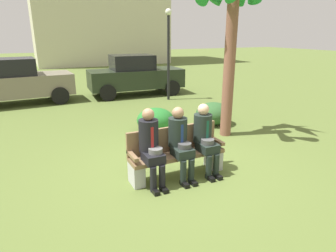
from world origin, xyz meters
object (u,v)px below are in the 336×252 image
(palm_tree_tall, at_px, (232,0))
(seated_man_right, at_px, (205,136))
(seated_man_middle, at_px, (180,140))
(street_lamp, at_px, (168,45))
(shrub_mid_lawn, at_px, (213,113))
(parked_car_far, at_px, (135,75))
(seated_man_left, at_px, (151,144))
(park_bench, at_px, (176,153))
(shrub_near_bench, at_px, (155,120))
(parked_car_near, at_px, (15,82))

(palm_tree_tall, bearing_deg, seated_man_right, -135.42)
(seated_man_middle, xyz_separation_m, street_lamp, (2.64, 6.06, 1.37))
(shrub_mid_lawn, distance_m, parked_car_far, 5.09)
(seated_man_middle, height_order, shrub_mid_lawn, seated_man_middle)
(palm_tree_tall, distance_m, shrub_mid_lawn, 3.09)
(seated_man_left, relative_size, seated_man_right, 1.02)
(park_bench, bearing_deg, parked_car_far, 76.46)
(seated_man_left, xyz_separation_m, palm_tree_tall, (2.69, 1.58, 2.52))
(seated_man_middle, distance_m, shrub_near_bench, 2.76)
(street_lamp, bearing_deg, parked_car_far, 120.42)
(palm_tree_tall, relative_size, parked_car_near, 1.13)
(shrub_near_bench, height_order, parked_car_near, parked_car_near)
(seated_man_middle, bearing_deg, park_bench, 96.72)
(parked_car_near, bearing_deg, palm_tree_tall, -51.40)
(palm_tree_tall, bearing_deg, park_bench, -145.83)
(seated_man_right, bearing_deg, palm_tree_tall, 44.58)
(seated_man_middle, relative_size, parked_car_far, 0.33)
(seated_man_right, distance_m, parked_car_near, 8.41)
(seated_man_left, distance_m, street_lamp, 6.98)
(street_lamp, bearing_deg, seated_man_left, -117.84)
(seated_man_left, height_order, street_lamp, street_lamp)
(seated_man_middle, distance_m, shrub_mid_lawn, 3.48)
(park_bench, xyz_separation_m, parked_car_near, (-2.77, 7.61, 0.42))
(seated_man_right, height_order, shrub_mid_lawn, seated_man_right)
(seated_man_right, relative_size, parked_car_far, 0.33)
(shrub_mid_lawn, xyz_separation_m, parked_car_near, (-5.17, 5.23, 0.52))
(shrub_mid_lawn, bearing_deg, palm_tree_tall, -105.87)
(parked_car_near, relative_size, parked_car_far, 1.00)
(palm_tree_tall, distance_m, parked_car_far, 6.43)
(seated_man_right, height_order, shrub_near_bench, seated_man_right)
(seated_man_middle, xyz_separation_m, parked_car_far, (1.77, 7.53, 0.11))
(park_bench, relative_size, seated_man_left, 1.33)
(palm_tree_tall, relative_size, parked_car_far, 1.13)
(palm_tree_tall, xyz_separation_m, parked_car_far, (-0.36, 5.95, -2.43))
(seated_man_left, xyz_separation_m, parked_car_far, (2.33, 7.53, 0.09))
(seated_man_left, relative_size, shrub_near_bench, 1.34)
(seated_man_middle, bearing_deg, street_lamp, 66.48)
(parked_car_near, bearing_deg, seated_man_left, -73.96)
(seated_man_right, relative_size, shrub_mid_lawn, 1.28)
(seated_man_right, bearing_deg, shrub_mid_lawn, 53.27)
(parked_car_far, xyz_separation_m, street_lamp, (0.87, -1.48, 1.26))
(park_bench, distance_m, seated_man_left, 0.65)
(seated_man_right, height_order, palm_tree_tall, palm_tree_tall)
(palm_tree_tall, height_order, shrub_mid_lawn, palm_tree_tall)
(palm_tree_tall, bearing_deg, parked_car_near, 128.60)
(park_bench, distance_m, street_lamp, 6.71)
(palm_tree_tall, bearing_deg, parked_car_far, 93.46)
(shrub_near_bench, xyz_separation_m, street_lamp, (2.00, 3.40, 1.78))
(shrub_mid_lawn, bearing_deg, seated_man_right, -126.73)
(seated_man_left, height_order, shrub_mid_lawn, seated_man_left)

